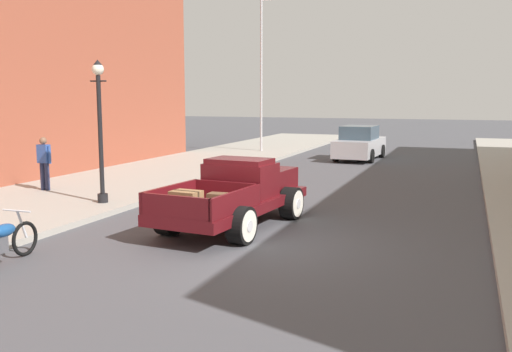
{
  "coord_description": "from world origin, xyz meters",
  "views": [
    {
      "loc": [
        3.93,
        -10.58,
        3.01
      ],
      "look_at": [
        -1.11,
        2.77,
        1.0
      ],
      "focal_mm": 39.28,
      "sensor_mm": 36.0,
      "label": 1
    }
  ],
  "objects_px": {
    "flagpole": "(265,44)",
    "hotrod_truck_maroon": "(239,193)",
    "pedestrian_sidewalk_left": "(44,160)",
    "street_lamp_near": "(100,121)",
    "car_background_silver": "(360,144)"
  },
  "relations": [
    {
      "from": "pedestrian_sidewalk_left",
      "to": "street_lamp_near",
      "type": "distance_m",
      "value": 3.37
    },
    {
      "from": "pedestrian_sidewalk_left",
      "to": "street_lamp_near",
      "type": "relative_size",
      "value": 0.43
    },
    {
      "from": "pedestrian_sidewalk_left",
      "to": "flagpole",
      "type": "height_order",
      "value": "flagpole"
    },
    {
      "from": "flagpole",
      "to": "hotrod_truck_maroon",
      "type": "bearing_deg",
      "value": -72.36
    },
    {
      "from": "hotrod_truck_maroon",
      "to": "car_background_silver",
      "type": "distance_m",
      "value": 15.02
    },
    {
      "from": "hotrod_truck_maroon",
      "to": "street_lamp_near",
      "type": "relative_size",
      "value": 1.31
    },
    {
      "from": "hotrod_truck_maroon",
      "to": "pedestrian_sidewalk_left",
      "type": "height_order",
      "value": "pedestrian_sidewalk_left"
    },
    {
      "from": "hotrod_truck_maroon",
      "to": "car_background_silver",
      "type": "height_order",
      "value": "car_background_silver"
    },
    {
      "from": "car_background_silver",
      "to": "flagpole",
      "type": "height_order",
      "value": "flagpole"
    },
    {
      "from": "car_background_silver",
      "to": "pedestrian_sidewalk_left",
      "type": "height_order",
      "value": "pedestrian_sidewalk_left"
    },
    {
      "from": "hotrod_truck_maroon",
      "to": "flagpole",
      "type": "distance_m",
      "value": 17.74
    },
    {
      "from": "car_background_silver",
      "to": "pedestrian_sidewalk_left",
      "type": "bearing_deg",
      "value": -118.69
    },
    {
      "from": "street_lamp_near",
      "to": "flagpole",
      "type": "height_order",
      "value": "flagpole"
    },
    {
      "from": "car_background_silver",
      "to": "pedestrian_sidewalk_left",
      "type": "xyz_separation_m",
      "value": [
        -7.32,
        -13.38,
        0.32
      ]
    },
    {
      "from": "hotrod_truck_maroon",
      "to": "street_lamp_near",
      "type": "height_order",
      "value": "street_lamp_near"
    }
  ]
}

